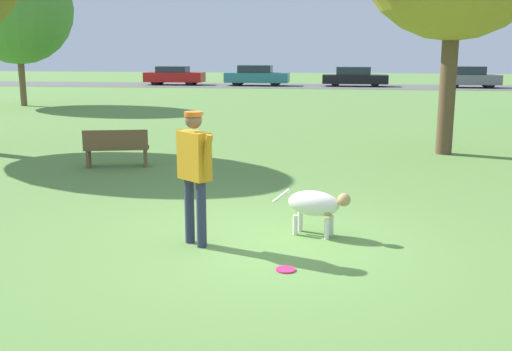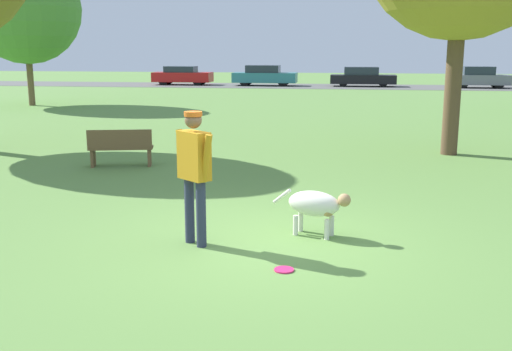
% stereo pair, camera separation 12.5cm
% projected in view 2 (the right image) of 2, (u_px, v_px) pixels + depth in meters
% --- Properties ---
extents(ground_plane, '(120.00, 120.00, 0.00)m').
position_uv_depth(ground_plane, '(259.00, 243.00, 8.08)').
color(ground_plane, '#608C42').
extents(far_road_strip, '(120.00, 6.00, 0.01)m').
position_uv_depth(far_road_strip, '(336.00, 86.00, 42.03)').
color(far_road_strip, '#5B5B59').
rests_on(far_road_strip, ground_plane).
extents(person, '(0.63, 0.54, 1.78)m').
position_uv_depth(person, '(194.00, 166.00, 7.80)').
color(person, '#2D334C').
rests_on(person, ground_plane).
extents(dog, '(1.13, 0.55, 0.65)m').
position_uv_depth(dog, '(316.00, 205.00, 8.30)').
color(dog, silver).
rests_on(dog, ground_plane).
extents(frisbee, '(0.24, 0.24, 0.02)m').
position_uv_depth(frisbee, '(284.00, 270.00, 7.06)').
color(frisbee, '#E52366').
rests_on(frisbee, ground_plane).
extents(tree_far_left, '(4.98, 4.98, 6.87)m').
position_uv_depth(tree_far_left, '(25.00, 8.00, 26.99)').
color(tree_far_left, brown).
rests_on(tree_far_left, ground_plane).
extents(parked_car_red, '(4.30, 1.73, 1.35)m').
position_uv_depth(parked_car_red, '(182.00, 76.00, 43.90)').
color(parked_car_red, red).
rests_on(parked_car_red, ground_plane).
extents(parked_car_teal, '(4.55, 1.74, 1.45)m').
position_uv_depth(parked_car_teal, '(264.00, 76.00, 42.83)').
color(parked_car_teal, teal).
rests_on(parked_car_teal, ground_plane).
extents(parked_car_black, '(4.53, 1.69, 1.36)m').
position_uv_depth(parked_car_black, '(363.00, 77.00, 41.95)').
color(parked_car_black, black).
rests_on(parked_car_black, ground_plane).
extents(parked_car_grey, '(3.85, 1.75, 1.44)m').
position_uv_depth(parked_car_grey, '(479.00, 78.00, 40.34)').
color(parked_car_grey, slate).
rests_on(parked_car_grey, ground_plane).
extents(park_bench, '(1.46, 0.74, 0.84)m').
position_uv_depth(park_bench, '(121.00, 147.00, 13.23)').
color(park_bench, brown).
rests_on(park_bench, ground_plane).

